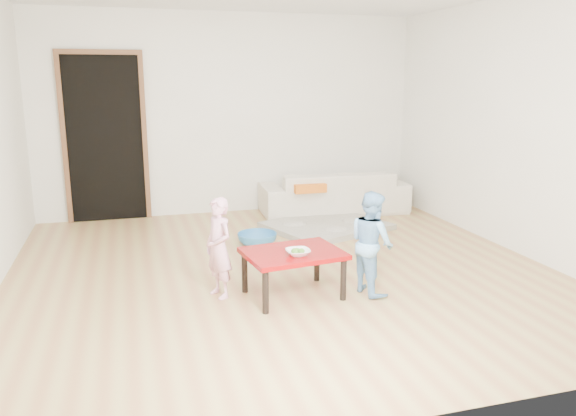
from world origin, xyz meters
name	(u,v)px	position (x,y,z in m)	size (l,w,h in m)	color
floor	(282,270)	(0.00, 0.00, 0.00)	(5.00, 5.00, 0.01)	#AA7749
back_wall	(231,115)	(0.00, 2.50, 1.30)	(5.00, 0.02, 2.60)	white
right_wall	(518,126)	(2.50, 0.00, 1.30)	(0.02, 5.00, 2.60)	white
doorway	(105,140)	(-1.60, 2.48, 1.02)	(1.02, 0.08, 2.11)	brown
sofa	(334,192)	(1.29, 2.05, 0.28)	(1.94, 0.76, 0.57)	beige
cushion	(307,187)	(0.83, 1.79, 0.43)	(0.41, 0.36, 0.11)	orange
red_table	(293,274)	(-0.09, -0.65, 0.20)	(0.78, 0.59, 0.39)	maroon
bowl	(298,252)	(-0.08, -0.76, 0.42)	(0.19, 0.19, 0.05)	white
broccoli	(298,252)	(-0.08, -0.76, 0.42)	(0.12, 0.12, 0.06)	#2D5919
child_pink	(219,248)	(-0.67, -0.48, 0.42)	(0.31, 0.20, 0.84)	pink
child_blue	(372,243)	(0.57, -0.74, 0.44)	(0.43, 0.33, 0.88)	#5B8FD2
basin	(257,239)	(-0.05, 0.85, 0.07)	(0.43, 0.43, 0.13)	teal
blanket	(326,226)	(0.91, 1.29, 0.03)	(1.30, 1.08, 0.06)	beige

